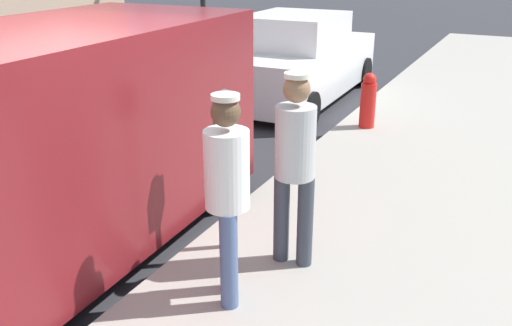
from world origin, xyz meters
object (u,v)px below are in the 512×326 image
Objects in this scene: parked_van at (18,153)px; parked_sedan_ahead at (297,61)px; fire_hydrant at (368,101)px; pedestrian_in_white at (227,188)px; pedestrian_in_gray at (295,159)px; parking_meter_near at (226,144)px.

parked_van is 1.19× the size of parked_sedan_ahead.
parked_van reaches higher than fire_hydrant.
parked_van is 6.11× the size of fire_hydrant.
pedestrian_in_white reaches higher than parked_sedan_ahead.
parked_sedan_ahead is (-0.28, 6.83, -0.41)m from parked_van.
parked_van is at bearing -87.65° from parked_sedan_ahead.
pedestrian_in_gray is at bearing -82.61° from fire_hydrant.
parking_meter_near is 0.89× the size of pedestrian_in_gray.
pedestrian_in_white is at bearing -59.44° from parking_meter_near.
pedestrian_in_gray is (0.65, 0.04, -0.05)m from parking_meter_near.
parked_sedan_ahead is at bearing 106.84° from parking_meter_near.
pedestrian_in_white is at bearing 7.24° from parked_van.
pedestrian_in_gray is at bearing 3.23° from parking_meter_near.
parked_sedan_ahead is at bearing 139.03° from fire_hydrant.
parked_sedan_ahead is at bearing 92.35° from parked_van.
pedestrian_in_gray reaches higher than fire_hydrant.
parking_meter_near is 0.65m from pedestrian_in_gray.
pedestrian_in_gray is 0.77m from pedestrian_in_white.
parking_meter_near is 1.77× the size of fire_hydrant.
pedestrian_in_gray is 1.99× the size of fire_hydrant.
fire_hydrant is at bearing 88.65° from parking_meter_near.
pedestrian_in_white is 1.93m from parked_van.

